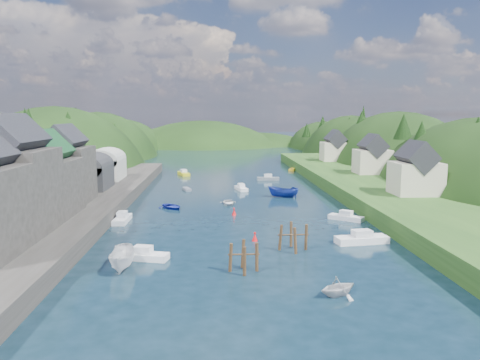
{
  "coord_description": "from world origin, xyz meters",
  "views": [
    {
      "loc": [
        -4.14,
        -48.32,
        14.74
      ],
      "look_at": [
        0.0,
        28.0,
        4.0
      ],
      "focal_mm": 35.0,
      "sensor_mm": 36.0,
      "label": 1
    }
  ],
  "objects": [
    {
      "name": "terrace_left_grass",
      "position": [
        -31.0,
        20.0,
        1.25
      ],
      "size": [
        12.0,
        110.0,
        2.5
      ],
      "primitive_type": "cube",
      "color": "#234719",
      "rests_on": "ground"
    },
    {
      "name": "quay_left",
      "position": [
        -24.0,
        20.0,
        1.0
      ],
      "size": [
        12.0,
        110.0,
        2.0
      ],
      "primitive_type": "cube",
      "color": "#2D2B28",
      "rests_on": "ground"
    },
    {
      "name": "hillside_left",
      "position": [
        -45.0,
        75.0,
        -8.03
      ],
      "size": [
        44.0,
        245.56,
        52.0
      ],
      "color": "black",
      "rests_on": "ground"
    },
    {
      "name": "piling_cluster_far",
      "position": [
        4.35,
        0.95,
        1.17
      ],
      "size": [
        3.4,
        3.15,
        3.47
      ],
      "color": "#382314",
      "rests_on": "ground"
    },
    {
      "name": "ground",
      "position": [
        0.0,
        50.0,
        0.0
      ],
      "size": [
        600.0,
        600.0,
        0.0
      ],
      "primitive_type": "plane",
      "color": "black",
      "rests_on": "ground"
    },
    {
      "name": "channel_buoy_near",
      "position": [
        0.49,
        4.88,
        0.48
      ],
      "size": [
        0.7,
        0.7,
        1.1
      ],
      "color": "red",
      "rests_on": "ground"
    },
    {
      "name": "terrace_right",
      "position": [
        25.0,
        40.0,
        1.2
      ],
      "size": [
        16.0,
        120.0,
        2.4
      ],
      "primitive_type": "cube",
      "color": "#234719",
      "rests_on": "ground"
    },
    {
      "name": "far_hills",
      "position": [
        1.22,
        174.01,
        -10.8
      ],
      "size": [
        103.0,
        68.0,
        44.0
      ],
      "color": "black",
      "rests_on": "ground"
    },
    {
      "name": "right_bank_cottages",
      "position": [
        28.0,
        48.33,
        5.84
      ],
      "size": [
        9.0,
        59.24,
        8.41
      ],
      "color": "beige",
      "rests_on": "terrace_right"
    },
    {
      "name": "piling_cluster_near",
      "position": [
        -1.49,
        -5.8,
        1.13
      ],
      "size": [
        2.99,
        2.81,
        3.39
      ],
      "color": "#382314",
      "rests_on": "ground"
    },
    {
      "name": "hill_trees",
      "position": [
        0.26,
        65.27,
        11.06
      ],
      "size": [
        91.4,
        147.76,
        12.19
      ],
      "color": "black",
      "rests_on": "ground"
    },
    {
      "name": "hillside_right",
      "position": [
        45.0,
        75.0,
        -7.41
      ],
      "size": [
        36.0,
        245.56,
        48.0
      ],
      "color": "black",
      "rests_on": "ground"
    },
    {
      "name": "quayside_buildings",
      "position": [
        -26.0,
        6.39,
        7.09
      ],
      "size": [
        8.0,
        35.84,
        12.9
      ],
      "color": "#2D2B28",
      "rests_on": "quay_left"
    },
    {
      "name": "moored_boats",
      "position": [
        -1.44,
        18.61,
        0.63
      ],
      "size": [
        35.81,
        90.31,
        2.23
      ],
      "color": "slate",
      "rests_on": "ground"
    },
    {
      "name": "boat_sheds",
      "position": [
        -26.0,
        39.0,
        5.27
      ],
      "size": [
        7.0,
        21.0,
        7.5
      ],
      "color": "#2D2D30",
      "rests_on": "quay_left"
    },
    {
      "name": "channel_buoy_far",
      "position": [
        -1.36,
        19.23,
        0.48
      ],
      "size": [
        0.7,
        0.7,
        1.1
      ],
      "color": "red",
      "rests_on": "ground"
    }
  ]
}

